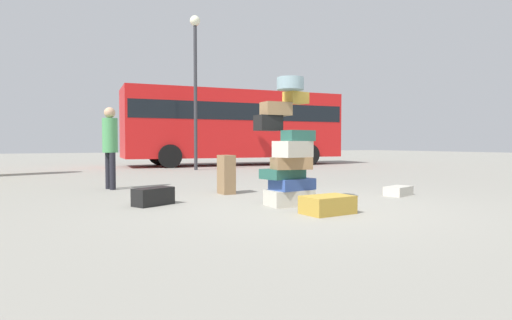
{
  "coord_description": "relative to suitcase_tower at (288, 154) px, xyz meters",
  "views": [
    {
      "loc": [
        -3.53,
        -5.18,
        0.93
      ],
      "look_at": [
        -0.1,
        1.2,
        0.65
      ],
      "focal_mm": 29.56,
      "sensor_mm": 36.0,
      "label": 1
    }
  ],
  "objects": [
    {
      "name": "ground_plane",
      "position": [
        0.12,
        -0.15,
        -0.78
      ],
      "size": [
        80.0,
        80.0,
        0.0
      ],
      "primitive_type": "plane",
      "color": "gray"
    },
    {
      "name": "suitcase_brown_upright_blue",
      "position": [
        -0.21,
        1.79,
        -0.42
      ],
      "size": [
        0.23,
        0.35,
        0.72
      ],
      "primitive_type": "cube",
      "rotation": [
        0.0,
        0.0,
        -0.01
      ],
      "color": "olive",
      "rests_on": "ground"
    },
    {
      "name": "suitcase_tower",
      "position": [
        0.0,
        0.0,
        0.0
      ],
      "size": [
        0.9,
        0.74,
        1.92
      ],
      "color": "beige",
      "rests_on": "ground"
    },
    {
      "name": "person_bearded_onlooker",
      "position": [
        -1.97,
        3.61,
        0.21
      ],
      "size": [
        0.3,
        0.33,
        1.67
      ],
      "rotation": [
        0.0,
        0.0,
        -1.35
      ],
      "color": "black",
      "rests_on": "ground"
    },
    {
      "name": "suitcase_tan_right_side",
      "position": [
        0.06,
        -0.87,
        -0.66
      ],
      "size": [
        0.69,
        0.48,
        0.24
      ],
      "primitive_type": "cube",
      "rotation": [
        0.0,
        0.0,
        0.06
      ],
      "color": "#B28C33",
      "rests_on": "ground"
    },
    {
      "name": "suitcase_cream_white_trunk",
      "position": [
        2.41,
        0.09,
        -0.7
      ],
      "size": [
        0.62,
        0.47,
        0.17
      ],
      "primitive_type": "cube",
      "rotation": [
        0.0,
        0.0,
        0.3
      ],
      "color": "beige",
      "rests_on": "ground"
    },
    {
      "name": "parked_bus",
      "position": [
        4.45,
        11.29,
        1.05
      ],
      "size": [
        9.55,
        3.46,
        3.15
      ],
      "rotation": [
        0.0,
        0.0,
        -0.1
      ],
      "color": "red",
      "rests_on": "ground"
    },
    {
      "name": "suitcase_black_behind_tower",
      "position": [
        -1.78,
        0.99,
        -0.65
      ],
      "size": [
        0.67,
        0.52,
        0.27
      ],
      "primitive_type": "cube",
      "rotation": [
        0.0,
        0.0,
        0.43
      ],
      "color": "black",
      "rests_on": "ground"
    },
    {
      "name": "lamp_post",
      "position": [
        1.76,
        8.76,
        2.8
      ],
      "size": [
        0.36,
        0.36,
        5.39
      ],
      "color": "#333338",
      "rests_on": "ground"
    }
  ]
}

